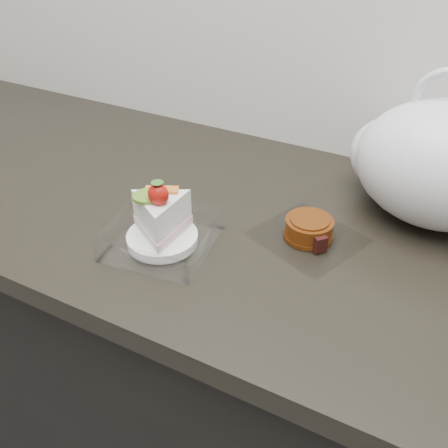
% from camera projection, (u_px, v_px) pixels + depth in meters
% --- Properties ---
extents(counter, '(2.04, 0.64, 0.90)m').
position_uv_depth(counter, '(256.00, 384.00, 1.13)').
color(counter, black).
rests_on(counter, ground).
extents(cake_tray, '(0.18, 0.18, 0.12)m').
position_uv_depth(cake_tray, '(161.00, 228.00, 0.80)').
color(cake_tray, white).
rests_on(cake_tray, counter).
extents(mooncake_wrap, '(0.20, 0.20, 0.04)m').
position_uv_depth(mooncake_wrap, '(309.00, 230.00, 0.83)').
color(mooncake_wrap, white).
rests_on(mooncake_wrap, counter).
extents(plastic_bag, '(0.36, 0.31, 0.26)m').
position_uv_depth(plastic_bag, '(434.00, 162.00, 0.84)').
color(plastic_bag, white).
rests_on(plastic_bag, counter).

